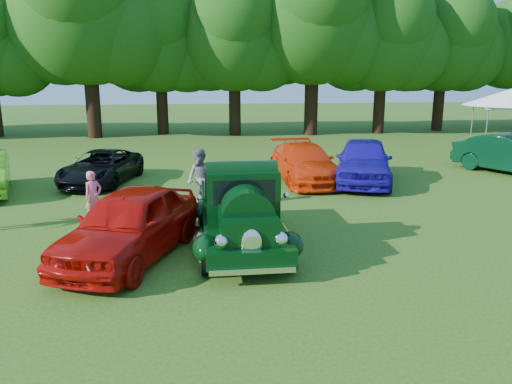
{
  "coord_description": "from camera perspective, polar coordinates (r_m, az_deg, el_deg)",
  "views": [
    {
      "loc": [
        -0.74,
        -10.77,
        4.11
      ],
      "look_at": [
        0.79,
        1.78,
        1.1
      ],
      "focal_mm": 35.0,
      "sensor_mm": 36.0,
      "label": 1
    }
  ],
  "objects": [
    {
      "name": "canopy_tent",
      "position": [
        27.8,
        27.22,
        9.58
      ],
      "size": [
        5.66,
        5.66,
        3.41
      ],
      "rotation": [
        0.0,
        0.0,
        -0.29
      ],
      "color": "white",
      "rests_on": "ground"
    },
    {
      "name": "back_car_blue",
      "position": [
        19.51,
        12.2,
        3.5
      ],
      "size": [
        3.55,
        5.43,
        1.72
      ],
      "primitive_type": "imported",
      "rotation": [
        0.0,
        0.0,
        -0.33
      ],
      "color": "#1C0E9D",
      "rests_on": "ground"
    },
    {
      "name": "ground",
      "position": [
        11.55,
        -2.83,
        -7.47
      ],
      "size": [
        120.0,
        120.0,
        0.0
      ],
      "primitive_type": "plane",
      "color": "#2C4F12",
      "rests_on": "ground"
    },
    {
      "name": "spectator_pink",
      "position": [
        14.71,
        -18.08,
        -0.54
      ],
      "size": [
        0.63,
        0.63,
        1.47
      ],
      "primitive_type": "imported",
      "rotation": [
        0.0,
        0.0,
        0.76
      ],
      "color": "#EF6287",
      "rests_on": "ground"
    },
    {
      "name": "back_car_orange",
      "position": [
        19.48,
        5.54,
        3.32
      ],
      "size": [
        2.26,
        5.09,
        1.45
      ],
      "primitive_type": "imported",
      "rotation": [
        0.0,
        0.0,
        0.05
      ],
      "color": "red",
      "rests_on": "ground"
    },
    {
      "name": "hero_pickup",
      "position": [
        12.02,
        -1.74,
        -2.36
      ],
      "size": [
        2.34,
        5.02,
        1.96
      ],
      "color": "black",
      "rests_on": "ground"
    },
    {
      "name": "spectator_grey",
      "position": [
        15.44,
        -6.42,
        1.47
      ],
      "size": [
        1.11,
        1.16,
        1.88
      ],
      "primitive_type": "imported",
      "rotation": [
        0.0,
        0.0,
        -0.96
      ],
      "color": "slate",
      "rests_on": "ground"
    },
    {
      "name": "tree_line",
      "position": [
        34.71,
        -7.9,
        17.67
      ],
      "size": [
        62.43,
        10.3,
        11.74
      ],
      "color": "black",
      "rests_on": "ground"
    },
    {
      "name": "red_convertible",
      "position": [
        11.64,
        -14.24,
        -3.55
      ],
      "size": [
        3.42,
        5.06,
        1.6
      ],
      "primitive_type": "imported",
      "rotation": [
        0.0,
        0.0,
        -0.36
      ],
      "color": "#AB0B07",
      "rests_on": "ground"
    },
    {
      "name": "back_car_black",
      "position": [
        19.94,
        -17.26,
        2.72
      ],
      "size": [
        3.01,
        4.85,
        1.25
      ],
      "primitive_type": "imported",
      "rotation": [
        0.0,
        0.0,
        -0.22
      ],
      "color": "black",
      "rests_on": "ground"
    }
  ]
}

